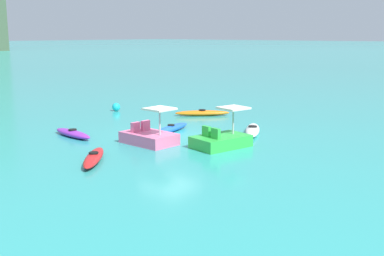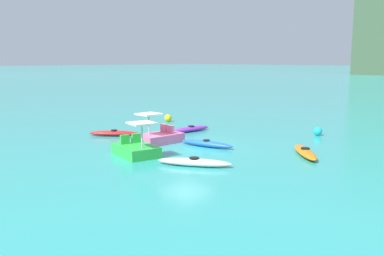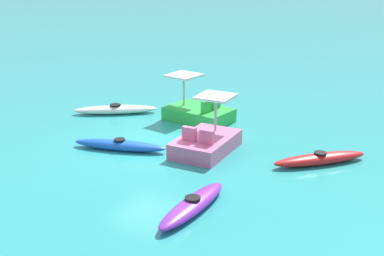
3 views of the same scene
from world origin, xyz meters
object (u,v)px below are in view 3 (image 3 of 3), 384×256
(pedal_boat_green, at_px, (198,112))
(pedal_boat_pink, at_px, (206,141))
(kayak_white, at_px, (116,109))
(kayak_red, at_px, (320,159))
(kayak_blue, at_px, (120,145))
(kayak_purple, at_px, (193,205))

(pedal_boat_green, distance_m, pedal_boat_pink, 3.20)
(kayak_white, bearing_deg, pedal_boat_green, -169.54)
(kayak_red, xyz_separation_m, pedal_boat_pink, (3.47, 0.57, 0.17))
(kayak_blue, distance_m, pedal_boat_green, 3.98)
(kayak_purple, height_order, kayak_red, same)
(kayak_purple, bearing_deg, kayak_red, -115.67)
(pedal_boat_pink, bearing_deg, kayak_white, -23.83)
(kayak_red, height_order, kayak_white, same)
(kayak_purple, distance_m, pedal_boat_green, 7.20)
(pedal_boat_pink, bearing_deg, kayak_red, -170.62)
(kayak_red, relative_size, kayak_white, 0.84)
(kayak_red, bearing_deg, kayak_white, -10.76)
(kayak_blue, bearing_deg, pedal_boat_pink, -156.78)
(kayak_purple, distance_m, kayak_red, 4.83)
(kayak_blue, bearing_deg, pedal_boat_green, -103.56)
(kayak_red, height_order, pedal_boat_green, pedal_boat_green)
(kayak_red, xyz_separation_m, kayak_white, (8.37, -1.59, 0.00))
(kayak_blue, height_order, pedal_boat_pink, pedal_boat_pink)
(kayak_red, distance_m, pedal_boat_green, 5.53)
(kayak_white, height_order, pedal_boat_pink, pedal_boat_pink)
(kayak_purple, relative_size, kayak_red, 1.12)
(kayak_red, xyz_separation_m, kayak_blue, (6.00, 1.66, -0.00))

